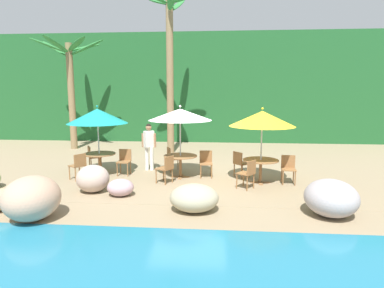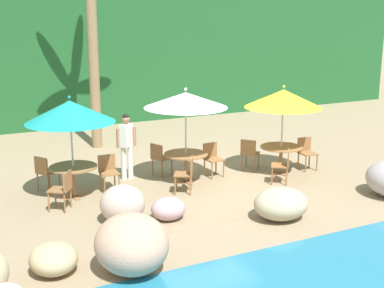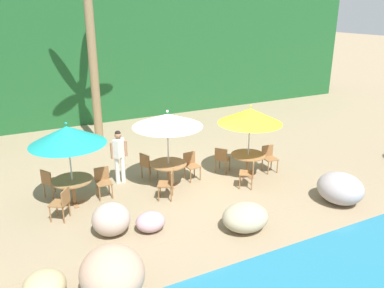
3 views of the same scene
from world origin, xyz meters
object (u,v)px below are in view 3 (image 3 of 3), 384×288
object	(u,v)px
umbrella_white	(167,120)
waiter_in_white	(119,153)
chair_teal_seaward	(103,180)
chair_teal_inland	(50,181)
chair_white_seaward	(191,164)
palm_tree_second	(90,26)
dining_table_white	(169,167)
dining_table_yellow	(248,158)
chair_yellow_inland	(222,158)
umbrella_teal	(67,135)
chair_teal_left	(62,202)
chair_white_left	(169,182)
chair_white_inland	(147,164)
dining_table_teal	(73,184)
umbrella_yellow	(250,116)
chair_yellow_seaward	(269,156)
chair_yellow_left	(249,172)

from	to	relation	value
umbrella_white	waiter_in_white	size ratio (longest dim) A/B	1.41
chair_teal_seaward	waiter_in_white	distance (m)	1.10
chair_teal_inland	waiter_in_white	distance (m)	2.13
chair_white_seaward	palm_tree_second	bearing A→B (deg)	112.90
umbrella_white	dining_table_white	distance (m)	1.47
dining_table_yellow	chair_yellow_inland	bearing A→B (deg)	134.49
umbrella_teal	chair_white_seaward	xyz separation A→B (m)	(3.65, 0.03, -1.50)
chair_teal_left	chair_white_left	bearing A→B (deg)	-3.22
chair_teal_left	chair_white_inland	xyz separation A→B (m)	(2.82, 1.38, 0.00)
chair_white_left	chair_white_inland	bearing A→B (deg)	91.98
umbrella_white	dining_table_teal	bearing A→B (deg)	177.40
umbrella_yellow	chair_teal_left	bearing A→B (deg)	-178.48
dining_table_yellow	palm_tree_second	size ratio (longest dim) A/B	0.15
umbrella_teal	dining_table_yellow	size ratio (longest dim) A/B	2.16
dining_table_white	umbrella_yellow	xyz separation A→B (m)	(2.57, -0.47, 1.40)
chair_white_seaward	chair_yellow_seaward	xyz separation A→B (m)	(2.58, -0.60, 0.00)
chair_yellow_inland	waiter_in_white	size ratio (longest dim) A/B	0.51
dining_table_white	umbrella_yellow	world-z (taller)	umbrella_yellow
umbrella_teal	chair_white_left	bearing A→B (deg)	-20.28
umbrella_teal	chair_teal_left	size ratio (longest dim) A/B	2.73
chair_yellow_left	chair_yellow_seaward	bearing A→B (deg)	30.34
chair_yellow_left	palm_tree_second	world-z (taller)	palm_tree_second
chair_yellow_seaward	chair_yellow_inland	xyz separation A→B (m)	(-1.45, 0.58, 0.00)
umbrella_white	chair_white_seaward	distance (m)	1.79
chair_white_seaward	umbrella_yellow	world-z (taller)	umbrella_yellow
chair_teal_left	palm_tree_second	world-z (taller)	palm_tree_second
umbrella_white	dining_table_yellow	world-z (taller)	umbrella_white
umbrella_white	dining_table_yellow	bearing A→B (deg)	-10.32
umbrella_yellow	waiter_in_white	world-z (taller)	umbrella_yellow
chair_teal_seaward	chair_white_seaward	bearing A→B (deg)	-1.04
chair_white_left	dining_table_yellow	world-z (taller)	chair_white_left
chair_teal_left	dining_table_white	size ratio (longest dim) A/B	0.79
umbrella_teal	waiter_in_white	distance (m)	2.02
umbrella_teal	umbrella_yellow	distance (m)	5.41
chair_teal_inland	dining_table_teal	bearing A→B (deg)	-53.01
chair_teal_seaward	chair_white_inland	size ratio (longest dim) A/B	1.00
umbrella_yellow	chair_yellow_left	distance (m)	1.73
chair_yellow_inland	umbrella_white	bearing A→B (deg)	-175.86
chair_teal_left	chair_yellow_left	xyz separation A→B (m)	(5.34, -0.58, 0.00)
umbrella_white	chair_white_left	xyz separation A→B (m)	(-0.34, -0.78, -1.58)
chair_teal_seaward	chair_white_seaward	size ratio (longest dim) A/B	1.00
umbrella_yellow	chair_yellow_seaward	xyz separation A→B (m)	(0.85, 0.03, -1.50)
chair_teal_seaward	umbrella_yellow	size ratio (longest dim) A/B	0.37
chair_white_inland	chair_yellow_left	xyz separation A→B (m)	(2.52, -1.95, 0.00)
chair_teal_seaward	dining_table_teal	bearing A→B (deg)	-174.49
chair_white_inland	dining_table_yellow	size ratio (longest dim) A/B	0.79
chair_teal_inland	umbrella_yellow	distance (m)	6.21
chair_teal_left	chair_white_inland	world-z (taller)	same
dining_table_white	dining_table_yellow	size ratio (longest dim) A/B	1.00
dining_table_teal	palm_tree_second	size ratio (longest dim) A/B	0.15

